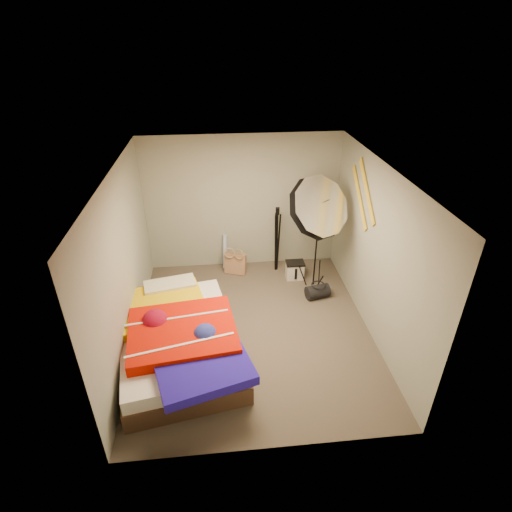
{
  "coord_description": "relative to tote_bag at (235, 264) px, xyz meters",
  "views": [
    {
      "loc": [
        -0.46,
        -4.72,
        4.04
      ],
      "look_at": [
        0.1,
        0.6,
        0.95
      ],
      "focal_mm": 28.0,
      "sensor_mm": 36.0,
      "label": 1
    }
  ],
  "objects": [
    {
      "name": "wrapping_roll",
      "position": [
        -0.18,
        0.25,
        0.13
      ],
      "size": [
        0.11,
        0.2,
        0.66
      ],
      "primitive_type": "cylinder",
      "rotation": [
        -0.17,
        0.0,
        -0.22
      ],
      "color": "#5883CB",
      "rests_on": "floor"
    },
    {
      "name": "ceiling",
      "position": [
        0.18,
        -1.65,
        2.3
      ],
      "size": [
        4.0,
        4.0,
        0.0
      ],
      "primitive_type": "plane",
      "rotation": [
        3.14,
        0.0,
        0.0
      ],
      "color": "silver",
      "rests_on": "wall_back"
    },
    {
      "name": "wall_stripe_lower",
      "position": [
        1.91,
        -0.8,
        1.55
      ],
      "size": [
        0.02,
        0.91,
        0.78
      ],
      "primitive_type": "cube",
      "rotation": [
        0.7,
        0.0,
        0.0
      ],
      "color": "gold",
      "rests_on": "wall_right"
    },
    {
      "name": "floor",
      "position": [
        0.18,
        -1.65,
        -0.2
      ],
      "size": [
        4.0,
        4.0,
        0.0
      ],
      "primitive_type": "plane",
      "color": "brown",
      "rests_on": "ground"
    },
    {
      "name": "wall_left",
      "position": [
        -1.57,
        -1.65,
        1.05
      ],
      "size": [
        0.0,
        4.0,
        4.0
      ],
      "primitive_type": "plane",
      "rotation": [
        1.57,
        0.0,
        1.57
      ],
      "color": "gray",
      "rests_on": "floor"
    },
    {
      "name": "photo_umbrella",
      "position": [
        1.26,
        -0.73,
        1.37
      ],
      "size": [
        1.1,
        1.11,
        2.18
      ],
      "color": "black",
      "rests_on": "floor"
    },
    {
      "name": "wall_right",
      "position": [
        1.93,
        -1.65,
        1.05
      ],
      "size": [
        0.0,
        4.0,
        4.0
      ],
      "primitive_type": "plane",
      "rotation": [
        1.57,
        0.0,
        -1.57
      ],
      "color": "gray",
      "rests_on": "floor"
    },
    {
      "name": "tote_bag",
      "position": [
        0.0,
        0.0,
        0.0
      ],
      "size": [
        0.43,
        0.3,
        0.41
      ],
      "primitive_type": "cube",
      "rotation": [
        -0.14,
        0.0,
        -0.36
      ],
      "color": "tan",
      "rests_on": "floor"
    },
    {
      "name": "wall_front",
      "position": [
        0.18,
        -3.65,
        1.05
      ],
      "size": [
        3.5,
        0.0,
        3.5
      ],
      "primitive_type": "plane",
      "rotation": [
        -1.57,
        0.0,
        0.0
      ],
      "color": "gray",
      "rests_on": "floor"
    },
    {
      "name": "bed",
      "position": [
        -0.9,
        -2.12,
        0.13
      ],
      "size": [
        1.96,
        2.55,
        0.64
      ],
      "color": "#4D3222",
      "rests_on": "floor"
    },
    {
      "name": "wall_back",
      "position": [
        0.18,
        0.35,
        1.05
      ],
      "size": [
        3.5,
        0.0,
        3.5
      ],
      "primitive_type": "plane",
      "rotation": [
        1.57,
        0.0,
        0.0
      ],
      "color": "gray",
      "rests_on": "floor"
    },
    {
      "name": "duffel_bag",
      "position": [
        1.34,
        -0.94,
        -0.08
      ],
      "size": [
        0.43,
        0.32,
        0.24
      ],
      "primitive_type": "cylinder",
      "rotation": [
        0.0,
        1.57,
        0.22
      ],
      "color": "black",
      "rests_on": "floor"
    },
    {
      "name": "camera_tripod",
      "position": [
        0.77,
        0.04,
        0.53
      ],
      "size": [
        0.08,
        0.08,
        1.27
      ],
      "color": "black",
      "rests_on": "floor"
    },
    {
      "name": "camera_case",
      "position": [
        1.07,
        -0.29,
        -0.04
      ],
      "size": [
        0.31,
        0.22,
        0.31
      ],
      "primitive_type": "cube",
      "rotation": [
        0.0,
        0.0,
        -0.0
      ],
      "color": "beige",
      "rests_on": "floor"
    },
    {
      "name": "wall_stripe_upper",
      "position": [
        1.91,
        -1.05,
        1.75
      ],
      "size": [
        0.02,
        0.91,
        0.78
      ],
      "primitive_type": "cube",
      "rotation": [
        0.7,
        0.0,
        0.0
      ],
      "color": "gold",
      "rests_on": "wall_right"
    }
  ]
}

